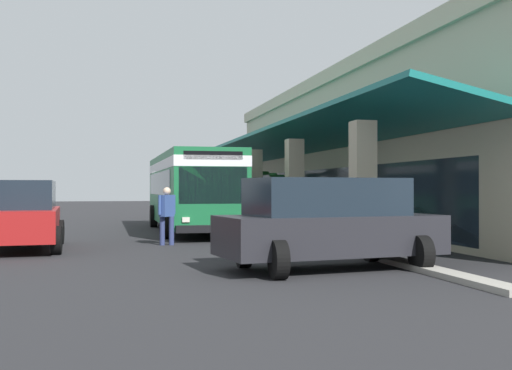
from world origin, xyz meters
TOP-DOWN VIEW (x-y plane):
  - ground at (0.00, 8.00)m, footprint 120.00×120.00m
  - curb_strip at (1.32, 3.35)m, footprint 35.90×0.50m
  - plaza_building at (1.32, 12.98)m, footprint 30.22×17.31m
  - transit_bus at (2.62, 0.12)m, footprint 11.23×2.89m
  - parked_suv_charcoal at (15.34, 1.49)m, footprint 3.14×5.02m
  - parked_suv_red at (9.20, -5.54)m, footprint 4.90×2.38m
  - pedestrian at (8.76, -1.39)m, footprint 0.53×0.57m
  - potted_palm at (-2.13, 4.70)m, footprint 1.83×1.60m

SIDE VIEW (x-z plane):
  - ground at x=0.00m, z-range 0.00..0.00m
  - curb_strip at x=1.32m, z-range 0.00..0.12m
  - potted_palm at x=-2.13m, z-range -0.51..2.12m
  - parked_suv_charcoal at x=15.34m, z-range 0.03..2.00m
  - parked_suv_red at x=9.20m, z-range 0.03..2.00m
  - pedestrian at x=8.76m, z-range 0.12..1.91m
  - transit_bus at x=2.62m, z-range 0.18..3.52m
  - plaza_building at x=1.32m, z-range 0.00..6.90m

